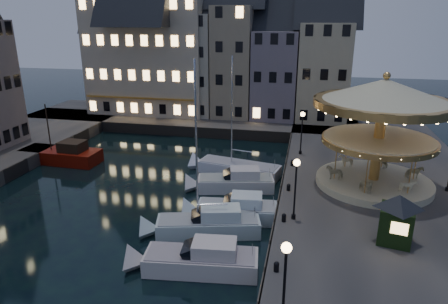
% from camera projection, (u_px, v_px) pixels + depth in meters
% --- Properties ---
extents(ground, '(160.00, 160.00, 0.00)m').
position_uv_depth(ground, '(185.00, 232.00, 27.27)').
color(ground, black).
rests_on(ground, ground).
extents(quay_east, '(16.00, 56.00, 1.30)m').
position_uv_depth(quay_east, '(388.00, 204.00, 29.83)').
color(quay_east, '#474442').
rests_on(quay_east, ground).
extents(quay_north, '(44.00, 12.00, 1.30)m').
position_uv_depth(quay_north, '(191.00, 119.00, 54.59)').
color(quay_north, '#474442').
rests_on(quay_north, ground).
extents(quaywall_e, '(0.15, 44.00, 1.30)m').
position_uv_depth(quaywall_e, '(281.00, 195.00, 31.43)').
color(quaywall_e, '#47423A').
rests_on(quaywall_e, ground).
extents(quaywall_n, '(48.00, 0.15, 1.30)m').
position_uv_depth(quaywall_n, '(192.00, 132.00, 48.63)').
color(quaywall_n, '#47423A').
rests_on(quaywall_n, ground).
extents(streetlamp_a, '(0.44, 0.44, 4.17)m').
position_uv_depth(streetlamp_a, '(285.00, 274.00, 16.22)').
color(streetlamp_a, black).
rests_on(streetlamp_a, quay_east).
extents(streetlamp_b, '(0.44, 0.44, 4.17)m').
position_uv_depth(streetlamp_b, '(296.00, 181.00, 25.48)').
color(streetlamp_b, black).
rests_on(streetlamp_b, quay_east).
extents(streetlamp_c, '(0.44, 0.44, 4.17)m').
position_uv_depth(streetlamp_c, '(302.00, 127.00, 37.98)').
color(streetlamp_c, black).
rests_on(streetlamp_c, quay_east).
extents(bollard_a, '(0.30, 0.30, 0.57)m').
position_uv_depth(bollard_a, '(276.00, 266.00, 20.81)').
color(bollard_a, black).
rests_on(bollard_a, quay_east).
extents(bollard_b, '(0.30, 0.30, 0.57)m').
position_uv_depth(bollard_b, '(284.00, 217.00, 25.91)').
color(bollard_b, black).
rests_on(bollard_b, quay_east).
extents(bollard_c, '(0.30, 0.30, 0.57)m').
position_uv_depth(bollard_c, '(289.00, 187.00, 30.54)').
color(bollard_c, black).
rests_on(bollard_c, quay_east).
extents(bollard_d, '(0.30, 0.30, 0.57)m').
position_uv_depth(bollard_d, '(292.00, 163.00, 35.63)').
color(bollard_d, black).
rests_on(bollard_d, quay_east).
extents(townhouse_na, '(5.50, 8.00, 12.80)m').
position_uv_depth(townhouse_na, '(115.00, 63.00, 56.45)').
color(townhouse_na, slate).
rests_on(townhouse_na, quay_north).
extents(townhouse_nb, '(6.16, 8.00, 13.80)m').
position_uv_depth(townhouse_nb, '(151.00, 60.00, 55.20)').
color(townhouse_nb, slate).
rests_on(townhouse_nb, quay_north).
extents(townhouse_nc, '(6.82, 8.00, 14.80)m').
position_uv_depth(townhouse_nc, '(193.00, 57.00, 53.84)').
color(townhouse_nc, '#A9A28E').
rests_on(townhouse_nc, quay_north).
extents(townhouse_nd, '(5.50, 8.00, 15.80)m').
position_uv_depth(townhouse_nd, '(235.00, 54.00, 52.53)').
color(townhouse_nd, gray).
rests_on(townhouse_nd, quay_north).
extents(townhouse_ne, '(6.16, 8.00, 12.80)m').
position_uv_depth(townhouse_ne, '(276.00, 67.00, 51.93)').
color(townhouse_ne, slate).
rests_on(townhouse_ne, quay_north).
extents(townhouse_nf, '(6.82, 8.00, 13.80)m').
position_uv_depth(townhouse_nf, '(324.00, 64.00, 50.56)').
color(townhouse_nf, tan).
rests_on(townhouse_nf, quay_north).
extents(hotel_corner, '(17.60, 9.00, 16.80)m').
position_uv_depth(hotel_corner, '(151.00, 49.00, 54.71)').
color(hotel_corner, '#C0B095').
rests_on(hotel_corner, quay_north).
extents(motorboat_b, '(7.63, 2.97, 2.15)m').
position_uv_depth(motorboat_b, '(194.00, 261.00, 22.94)').
color(motorboat_b, silver).
rests_on(motorboat_b, ground).
extents(motorboat_c, '(7.97, 3.81, 10.58)m').
position_uv_depth(motorboat_c, '(202.00, 225.00, 26.82)').
color(motorboat_c, silver).
rests_on(motorboat_c, ground).
extents(motorboat_d, '(6.85, 2.85, 2.15)m').
position_uv_depth(motorboat_d, '(231.00, 211.00, 28.87)').
color(motorboat_d, silver).
rests_on(motorboat_d, ground).
extents(motorboat_e, '(7.46, 3.55, 2.15)m').
position_uv_depth(motorboat_e, '(231.00, 183.00, 33.74)').
color(motorboat_e, silver).
rests_on(motorboat_e, ground).
extents(motorboat_f, '(8.69, 3.87, 11.51)m').
position_uv_depth(motorboat_f, '(233.00, 168.00, 37.29)').
color(motorboat_f, silver).
rests_on(motorboat_f, ground).
extents(red_fishing_boat, '(8.12, 3.06, 6.11)m').
position_uv_depth(red_fishing_boat, '(62.00, 155.00, 40.24)').
color(red_fishing_boat, '#630D05').
rests_on(red_fishing_boat, ground).
extents(carousel, '(10.16, 10.16, 8.89)m').
position_uv_depth(carousel, '(382.00, 113.00, 29.73)').
color(carousel, beige).
rests_on(carousel, quay_east).
extents(ticket_kiosk, '(2.93, 2.93, 3.43)m').
position_uv_depth(ticket_kiosk, '(398.00, 210.00, 23.03)').
color(ticket_kiosk, black).
rests_on(ticket_kiosk, quay_east).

